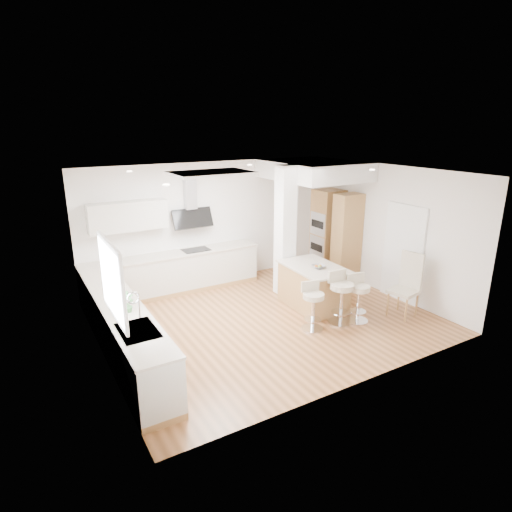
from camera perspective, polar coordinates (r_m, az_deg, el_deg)
ground at (r=8.36m, az=1.37°, el=-8.36°), size 6.00×6.00×0.00m
ceiling at (r=8.36m, az=1.37°, el=-8.36°), size 6.00×5.00×0.02m
wall_back at (r=10.00m, az=-6.14°, el=4.39°), size 6.00×0.04×2.80m
wall_left at (r=6.84m, az=-20.48°, el=-2.79°), size 0.04×5.00×2.80m
wall_right at (r=9.72m, az=16.68°, el=3.38°), size 0.04×5.00×2.80m
skylight at (r=7.73m, az=-5.96°, el=10.91°), size 4.10×2.10×0.06m
window_left at (r=5.91m, az=-18.74°, el=-2.69°), size 0.06×1.28×1.07m
doorway_right at (r=9.42m, az=18.99°, el=0.20°), size 0.05×1.00×2.10m
counter_left at (r=7.46m, az=-17.77°, el=-8.69°), size 0.63×4.50×1.35m
counter_back at (r=9.61m, az=-10.29°, el=-0.70°), size 3.62×0.63×2.50m
pillar at (r=9.17m, az=3.90°, el=3.27°), size 0.35×0.35×2.80m
soffit at (r=9.94m, az=7.67°, el=11.28°), size 1.78×2.20×0.40m
oven_column at (r=10.44m, az=10.42°, el=2.78°), size 0.63×1.21×2.10m
peninsula at (r=8.82m, az=7.64°, el=-3.99°), size 1.01×1.47×0.94m
bar_stool_a at (r=7.84m, az=7.58°, el=-6.30°), size 0.47×0.47×0.89m
bar_stool_b at (r=8.13m, az=11.24°, el=-5.10°), size 0.47×0.47×1.01m
bar_stool_c at (r=8.29m, az=13.46°, el=-5.15°), size 0.49×0.49×0.93m
dining_chair at (r=8.80m, az=19.54°, el=-3.32°), size 0.57×0.57×1.26m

